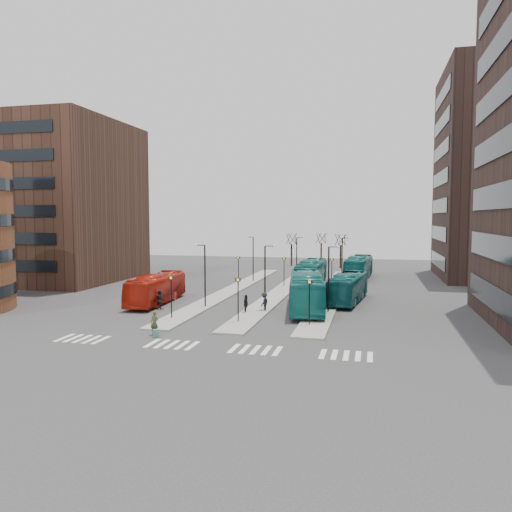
% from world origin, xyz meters
% --- Properties ---
extents(ground, '(160.00, 160.00, 0.00)m').
position_xyz_m(ground, '(0.00, 0.00, 0.00)').
color(ground, '#303033').
rests_on(ground, ground).
extents(island_left, '(2.50, 45.00, 0.15)m').
position_xyz_m(island_left, '(-4.00, 30.00, 0.07)').
color(island_left, gray).
rests_on(island_left, ground).
extents(island_mid, '(2.50, 45.00, 0.15)m').
position_xyz_m(island_mid, '(2.00, 30.00, 0.07)').
color(island_mid, gray).
rests_on(island_mid, ground).
extents(island_right, '(2.50, 45.00, 0.15)m').
position_xyz_m(island_right, '(8.00, 30.00, 0.07)').
color(island_right, gray).
rests_on(island_right, ground).
extents(suitcase, '(0.57, 0.52, 0.57)m').
position_xyz_m(suitcase, '(-2.99, 5.72, 0.29)').
color(suitcase, navy).
rests_on(suitcase, ground).
extents(red_bus, '(3.06, 11.06, 3.05)m').
position_xyz_m(red_bus, '(-9.11, 19.25, 1.53)').
color(red_bus, '#B51D0D').
rests_on(red_bus, ground).
extents(teal_bus_a, '(4.89, 13.29, 3.62)m').
position_xyz_m(teal_bus_a, '(6.40, 19.22, 1.81)').
color(teal_bus_a, '#166E6A').
rests_on(teal_bus_a, ground).
extents(teal_bus_b, '(2.96, 11.69, 3.24)m').
position_xyz_m(teal_bus_b, '(4.66, 37.51, 1.62)').
color(teal_bus_b, '#146864').
rests_on(teal_bus_b, ground).
extents(teal_bus_c, '(3.88, 11.17, 3.05)m').
position_xyz_m(teal_bus_c, '(10.07, 24.55, 1.52)').
color(teal_bus_c, '#12595D').
rests_on(teal_bus_c, ground).
extents(teal_bus_d, '(3.90, 11.99, 3.28)m').
position_xyz_m(teal_bus_d, '(10.56, 45.18, 1.64)').
color(teal_bus_d, '#146868').
rests_on(teal_bus_d, ground).
extents(traveller, '(0.67, 0.45, 1.80)m').
position_xyz_m(traveller, '(-3.40, 6.37, 0.90)').
color(traveller, '#47452A').
rests_on(traveller, ground).
extents(commuter_a, '(1.08, 0.98, 1.81)m').
position_xyz_m(commuter_a, '(-7.50, 16.41, 0.91)').
color(commuter_a, black).
rests_on(commuter_a, ground).
extents(commuter_b, '(0.48, 1.05, 1.76)m').
position_xyz_m(commuter_b, '(1.23, 16.04, 0.88)').
color(commuter_b, black).
rests_on(commuter_b, ground).
extents(commuter_c, '(0.91, 1.29, 1.81)m').
position_xyz_m(commuter_c, '(2.69, 17.33, 0.91)').
color(commuter_c, black).
rests_on(commuter_c, ground).
extents(crosswalk_stripes, '(22.35, 2.40, 0.01)m').
position_xyz_m(crosswalk_stripes, '(1.75, 4.00, 0.01)').
color(crosswalk_stripes, silver).
rests_on(crosswalk_stripes, ground).
extents(office_block, '(25.00, 20.12, 22.00)m').
position_xyz_m(office_block, '(-34.00, 33.98, 11.00)').
color(office_block, '#492D21').
rests_on(office_block, ground).
extents(sign_poles, '(12.45, 22.12, 3.65)m').
position_xyz_m(sign_poles, '(1.60, 23.00, 2.41)').
color(sign_poles, black).
rests_on(sign_poles, ground).
extents(lamp_posts, '(14.04, 20.24, 6.12)m').
position_xyz_m(lamp_posts, '(2.64, 28.00, 3.58)').
color(lamp_posts, black).
rests_on(lamp_posts, ground).
extents(bare_trees, '(10.97, 8.14, 5.90)m').
position_xyz_m(bare_trees, '(2.67, 62.67, 2.72)').
color(bare_trees, black).
rests_on(bare_trees, ground).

